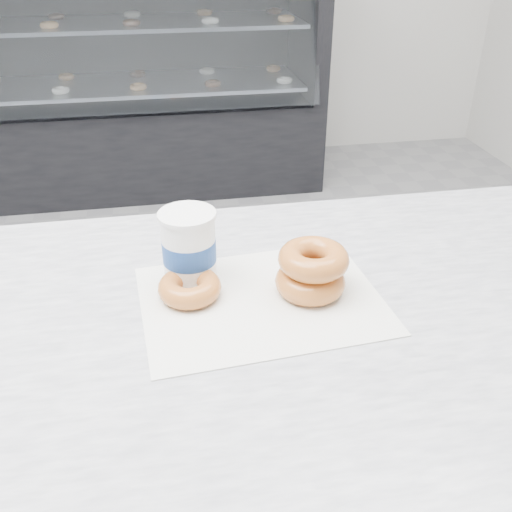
# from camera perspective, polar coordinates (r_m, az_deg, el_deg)

# --- Properties ---
(ground) EXTENTS (5.00, 5.00, 0.00)m
(ground) POSITION_cam_1_polar(r_m,az_deg,el_deg) (1.84, -16.01, -19.35)
(ground) COLOR gray
(ground) RESTS_ON ground
(display_case) EXTENTS (2.40, 0.74, 1.25)m
(display_case) POSITION_cam_1_polar(r_m,az_deg,el_deg) (3.44, -14.93, 14.73)
(display_case) COLOR black
(display_case) RESTS_ON ground
(wax_paper) EXTENTS (0.36, 0.28, 0.00)m
(wax_paper) POSITION_cam_1_polar(r_m,az_deg,el_deg) (0.82, 0.52, -4.38)
(wax_paper) COLOR silver
(wax_paper) RESTS_ON counter
(donut_single) EXTENTS (0.10, 0.10, 0.03)m
(donut_single) POSITION_cam_1_polar(r_m,az_deg,el_deg) (0.82, -6.65, -3.12)
(donut_single) COLOR #CB7C38
(donut_single) RESTS_ON wax_paper
(donut_stack) EXTENTS (0.13, 0.13, 0.07)m
(donut_stack) POSITION_cam_1_polar(r_m,az_deg,el_deg) (0.82, 5.60, -1.43)
(donut_stack) COLOR #CB7C38
(donut_stack) RESTS_ON wax_paper
(coffee_cup) EXTENTS (0.09, 0.09, 0.11)m
(coffee_cup) POSITION_cam_1_polar(r_m,az_deg,el_deg) (0.84, -6.72, 0.95)
(coffee_cup) COLOR white
(coffee_cup) RESTS_ON counter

